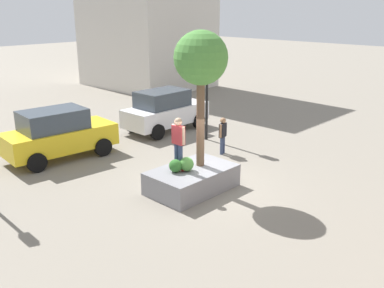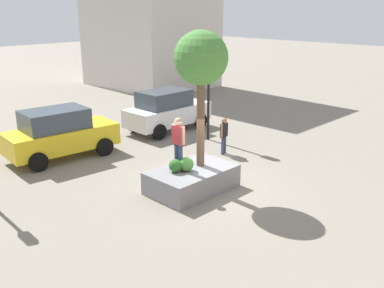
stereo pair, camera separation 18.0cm
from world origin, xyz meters
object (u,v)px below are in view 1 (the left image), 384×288
skateboard (179,167)px  skateboarder (178,139)px  traffic_light_corner (207,70)px  passerby_with_bag (223,133)px  sedan_parked (165,110)px  planter_ledge (192,179)px  plaza_tree (201,60)px  taxi_cab (58,134)px

skateboard → skateboarder: size_ratio=0.47×
skateboard → traffic_light_corner: 6.58m
traffic_light_corner → passerby_with_bag: (-1.07, -1.91, -2.40)m
skateboarder → sedan_parked: (4.82, 5.94, -0.81)m
planter_ledge → traffic_light_corner: bearing=37.4°
skateboard → plaza_tree: bearing=-20.2°
plaza_tree → taxi_cab: bearing=107.2°
passerby_with_bag → traffic_light_corner: bearing=60.8°
planter_ledge → traffic_light_corner: size_ratio=0.61×
plaza_tree → passerby_with_bag: (3.25, 1.70, -3.53)m
plaza_tree → skateboard: plaza_tree is taller
skateboard → traffic_light_corner: (5.11, 3.32, 2.49)m
planter_ledge → plaza_tree: 4.09m
planter_ledge → taxi_cab: 6.55m
plaza_tree → sedan_parked: plaza_tree is taller
planter_ledge → skateboard: skateboard is taller
plaza_tree → taxi_cab: plaza_tree is taller
skateboard → passerby_with_bag: size_ratio=0.51×
skateboarder → taxi_cab: skateboarder is taller
skateboard → taxi_cab: (-1.17, 6.01, 0.22)m
plaza_tree → sedan_parked: bearing=57.1°
planter_ledge → sedan_parked: bearing=54.4°
plaza_tree → skateboard: (-0.79, 0.29, -3.61)m
planter_ledge → passerby_with_bag: size_ratio=1.86×
traffic_light_corner → passerby_with_bag: size_ratio=3.04×
plaza_tree → planter_ledge: bearing=-175.2°
passerby_with_bag → taxi_cab: bearing=138.5°
taxi_cab → sedan_parked: 5.99m
planter_ledge → skateboard: 0.65m
skateboarder → sedan_parked: size_ratio=0.38×
plaza_tree → passerby_with_bag: plaza_tree is taller
planter_ledge → taxi_cab: bearing=103.2°
traffic_light_corner → skateboarder: bearing=-146.9°
traffic_light_corner → planter_ledge: bearing=-142.6°
planter_ledge → skateboarder: size_ratio=1.73×
planter_ledge → traffic_light_corner: 6.70m
skateboard → traffic_light_corner: traffic_light_corner is taller
planter_ledge → skateboard: (-0.33, 0.33, 0.45)m
plaza_tree → taxi_cab: (-1.95, 6.30, -3.39)m
taxi_cab → sedan_parked: taxi_cab is taller
plaza_tree → passerby_with_bag: 5.09m
taxi_cab → sedan_parked: (5.99, -0.07, -0.00)m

